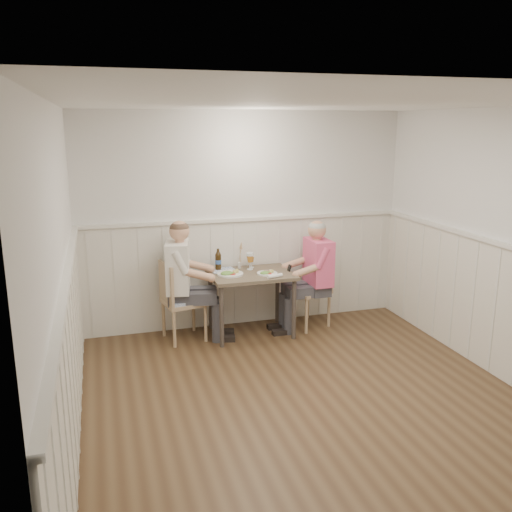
# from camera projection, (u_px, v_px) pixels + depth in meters

# --- Properties ---
(ground_plane) EXTENTS (4.50, 4.50, 0.00)m
(ground_plane) POSITION_uv_depth(u_px,v_px,m) (313.00, 407.00, 4.79)
(ground_plane) COLOR #46301D
(room_shell) EXTENTS (4.04, 4.54, 2.60)m
(room_shell) POSITION_uv_depth(u_px,v_px,m) (318.00, 240.00, 4.43)
(room_shell) COLOR white
(room_shell) RESTS_ON ground
(wainscot) EXTENTS (4.00, 4.49, 1.34)m
(wainscot) POSITION_uv_depth(u_px,v_px,m) (288.00, 309.00, 5.27)
(wainscot) COLOR white
(wainscot) RESTS_ON ground
(dining_table) EXTENTS (0.96, 0.70, 0.75)m
(dining_table) POSITION_uv_depth(u_px,v_px,m) (251.00, 281.00, 6.34)
(dining_table) COLOR brown
(dining_table) RESTS_ON ground
(chair_right) EXTENTS (0.57, 0.57, 0.94)m
(chair_right) POSITION_uv_depth(u_px,v_px,m) (311.00, 286.00, 6.65)
(chair_right) COLOR tan
(chair_right) RESTS_ON ground
(chair_left) EXTENTS (0.52, 0.52, 0.93)m
(chair_left) POSITION_uv_depth(u_px,v_px,m) (179.00, 298.00, 6.18)
(chair_left) COLOR tan
(chair_left) RESTS_ON ground
(man_in_pink) EXTENTS (0.62, 0.44, 1.36)m
(man_in_pink) POSITION_uv_depth(u_px,v_px,m) (315.00, 283.00, 6.53)
(man_in_pink) COLOR #3F3F47
(man_in_pink) RESTS_ON ground
(diner_cream) EXTENTS (0.72, 0.52, 1.43)m
(diner_cream) POSITION_uv_depth(u_px,v_px,m) (182.00, 290.00, 6.17)
(diner_cream) COLOR #3F3F47
(diner_cream) RESTS_ON ground
(plate_man) EXTENTS (0.24, 0.24, 0.06)m
(plate_man) POSITION_uv_depth(u_px,v_px,m) (267.00, 273.00, 6.26)
(plate_man) COLOR white
(plate_man) RESTS_ON dining_table
(plate_diner) EXTENTS (0.30, 0.30, 0.08)m
(plate_diner) POSITION_uv_depth(u_px,v_px,m) (229.00, 273.00, 6.22)
(plate_diner) COLOR white
(plate_diner) RESTS_ON dining_table
(beer_glass_a) EXTENTS (0.07, 0.07, 0.16)m
(beer_glass_a) POSITION_uv_depth(u_px,v_px,m) (252.00, 259.00, 6.52)
(beer_glass_a) COLOR silver
(beer_glass_a) RESTS_ON dining_table
(beer_glass_b) EXTENTS (0.08, 0.08, 0.20)m
(beer_glass_b) POSITION_uv_depth(u_px,v_px,m) (250.00, 258.00, 6.43)
(beer_glass_b) COLOR silver
(beer_glass_b) RESTS_ON dining_table
(beer_bottle) EXTENTS (0.07, 0.07, 0.26)m
(beer_bottle) POSITION_uv_depth(u_px,v_px,m) (218.00, 261.00, 6.42)
(beer_bottle) COLOR black
(beer_bottle) RESTS_ON dining_table
(rolled_napkin) EXTENTS (0.19, 0.09, 0.04)m
(rolled_napkin) POSITION_uv_depth(u_px,v_px,m) (275.00, 276.00, 6.11)
(rolled_napkin) COLOR white
(rolled_napkin) RESTS_ON dining_table
(grass_vase) EXTENTS (0.04, 0.04, 0.33)m
(grass_vase) POSITION_uv_depth(u_px,v_px,m) (239.00, 256.00, 6.50)
(grass_vase) COLOR silver
(grass_vase) RESTS_ON dining_table
(gingham_mat) EXTENTS (0.32, 0.27, 0.01)m
(gingham_mat) POSITION_uv_depth(u_px,v_px,m) (223.00, 270.00, 6.42)
(gingham_mat) COLOR #5471AA
(gingham_mat) RESTS_ON dining_table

